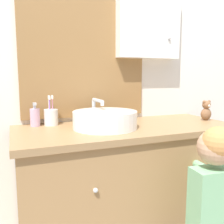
% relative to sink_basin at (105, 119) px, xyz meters
% --- Properties ---
extents(wall_back, '(3.20, 0.18, 2.50)m').
position_rel_sink_basin_xyz_m(wall_back, '(0.15, 0.31, 0.37)').
color(wall_back, silver).
rests_on(wall_back, ground_plane).
extents(vanity_counter, '(1.34, 0.58, 0.85)m').
position_rel_sink_basin_xyz_m(vanity_counter, '(0.15, -0.00, -0.48)').
color(vanity_counter, '#A37A4C').
rests_on(vanity_counter, ground_plane).
extents(sink_basin, '(0.38, 0.43, 0.16)m').
position_rel_sink_basin_xyz_m(sink_basin, '(0.00, 0.00, 0.00)').
color(sink_basin, white).
rests_on(sink_basin, vanity_counter).
extents(toothbrush_holder, '(0.08, 0.08, 0.19)m').
position_rel_sink_basin_xyz_m(toothbrush_holder, '(-0.28, 0.21, 0.00)').
color(toothbrush_holder, silver).
rests_on(toothbrush_holder, vanity_counter).
extents(soap_dispenser, '(0.06, 0.06, 0.15)m').
position_rel_sink_basin_xyz_m(soap_dispenser, '(-0.38, 0.20, 0.00)').
color(soap_dispenser, '#CCA3BC').
rests_on(soap_dispenser, vanity_counter).
extents(child_figure, '(0.23, 0.45, 0.93)m').
position_rel_sink_basin_xyz_m(child_figure, '(0.36, -0.50, -0.35)').
color(child_figure, slate).
rests_on(child_figure, ground_plane).
extents(teddy_bear, '(0.08, 0.07, 0.14)m').
position_rel_sink_basin_xyz_m(teddy_bear, '(0.75, -0.01, 0.01)').
color(teddy_bear, brown).
rests_on(teddy_bear, vanity_counter).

